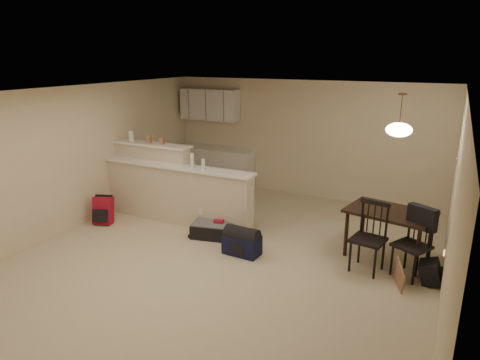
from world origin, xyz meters
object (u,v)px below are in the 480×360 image
Objects in this scene: dining_chair_near at (368,238)px; black_daypack at (430,272)px; pendant_lamp at (399,129)px; red_backpack at (103,210)px; dining_chair_far at (412,244)px; dining_table at (390,217)px; navy_duffel at (242,245)px; suitcase at (213,230)px.

dining_chair_near reaches higher than black_daypack.
pendant_lamp reaches higher than red_backpack.
pendant_lamp is at bearing 156.80° from dining_chair_far.
pendant_lamp reaches higher than black_daypack.
pendant_lamp is (0.00, 0.00, 1.32)m from dining_table.
pendant_lamp is 0.61× the size of dining_chair_near.
dining_chair_near reaches higher than dining_table.
navy_duffel is at bearing -141.94° from dining_chair_far.
dining_chair_near reaches higher than navy_duffel.
dining_table is at bearing -2.05° from suitcase.
dining_chair_near is 1.80× the size of navy_duffel.
red_backpack is (-4.88, -0.89, -1.74)m from pendant_lamp.
navy_duffel is at bearing -159.64° from dining_chair_near.
dining_table is 2.39× the size of navy_duffel.
dining_chair_near is 4.70m from red_backpack.
dining_chair_far is at bearing 81.48° from black_daypack.
red_backpack is at bearing -147.33° from dining_chair_far.
dining_table is 0.61m from dining_chair_near.
dining_chair_far is 0.44m from black_daypack.
pendant_lamp is 3.39m from suitcase.
dining_chair_near reaches higher than dining_chair_far.
black_daypack is at bearing -14.73° from red_backpack.
suitcase is 3.42m from black_daypack.
dining_chair_far is (0.37, -0.47, -1.50)m from pendant_lamp.
black_daypack is at bearing 18.14° from dining_chair_far.
dining_chair_far is 5.28m from red_backpack.
suitcase is at bearing -158.31° from dining_table.
dining_table is 1.97× the size of suitcase.
red_backpack is at bearing -177.09° from navy_duffel.
pendant_lamp reaches higher than dining_table.
pendant_lamp is 1.10× the size of navy_duffel.
red_backpack is 5.54m from black_daypack.
navy_duffel is at bearing -156.34° from pendant_lamp.
dining_chair_near reaches higher than suitcase.
pendant_lamp is at bearing 80.67° from dining_chair_near.
dining_table is at bearing 53.07° from black_daypack.
red_backpack is at bearing -169.65° from pendant_lamp.
dining_chair_far is at bearing 19.51° from dining_chair_near.
red_backpack is (-2.11, -0.38, 0.13)m from suitcase.
pendant_lamp is 2.88m from navy_duffel.
black_daypack is at bearing -12.53° from suitcase.
dining_chair_far is 3.17m from suitcase.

